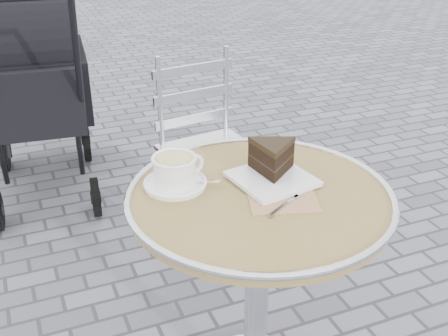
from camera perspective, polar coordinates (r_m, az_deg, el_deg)
name	(u,v)px	position (r m, az deg, el deg)	size (l,w,h in m)	color
cafe_table	(258,245)	(1.58, 3.50, -7.83)	(0.72, 0.72, 0.74)	silver
cappuccino_set	(176,173)	(1.52, -4.94, -0.52)	(0.19, 0.17, 0.09)	white
cake_plate_set	(273,162)	(1.55, 4.97, 0.58)	(0.24, 0.31, 0.11)	tan
bistro_chair	(202,128)	(2.44, -2.22, 4.08)	(0.43, 0.43, 0.84)	silver
baby_stroller	(35,97)	(3.02, -18.63, 6.89)	(0.59, 1.12, 1.12)	black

